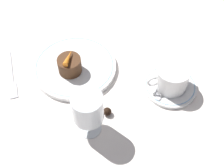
# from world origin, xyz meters

# --- Properties ---
(ground_plane) EXTENTS (3.00, 3.00, 0.00)m
(ground_plane) POSITION_xyz_m (0.00, 0.00, 0.00)
(ground_plane) COLOR white
(dinner_plate) EXTENTS (0.23, 0.23, 0.01)m
(dinner_plate) POSITION_xyz_m (-0.00, -0.04, 0.01)
(dinner_plate) COLOR white
(dinner_plate) RESTS_ON ground_plane
(saucer) EXTENTS (0.14, 0.14, 0.01)m
(saucer) POSITION_xyz_m (-0.23, 0.10, 0.01)
(saucer) COLOR white
(saucer) RESTS_ON ground_plane
(coffee_cup) EXTENTS (0.11, 0.09, 0.07)m
(coffee_cup) POSITION_xyz_m (-0.23, 0.10, 0.04)
(coffee_cup) COLOR white
(coffee_cup) RESTS_ON saucer
(spoon) EXTENTS (0.03, 0.11, 0.00)m
(spoon) POSITION_xyz_m (-0.19, 0.10, 0.01)
(spoon) COLOR silver
(spoon) RESTS_ON saucer
(wine_glass) EXTENTS (0.07, 0.07, 0.13)m
(wine_glass) POSITION_xyz_m (0.01, 0.16, 0.08)
(wine_glass) COLOR silver
(wine_glass) RESTS_ON ground_plane
(fork) EXTENTS (0.02, 0.17, 0.01)m
(fork) POSITION_xyz_m (0.17, -0.04, 0.00)
(fork) COLOR silver
(fork) RESTS_ON ground_plane
(dessert_cake) EXTENTS (0.06, 0.06, 0.04)m
(dessert_cake) POSITION_xyz_m (0.01, -0.02, 0.04)
(dessert_cake) COLOR #4C2D19
(dessert_cake) RESTS_ON dinner_plate
(carrot_garnish) EXTENTS (0.04, 0.05, 0.01)m
(carrot_garnish) POSITION_xyz_m (0.01, -0.02, 0.07)
(carrot_garnish) COLOR orange
(carrot_garnish) RESTS_ON dessert_cake
(chocolate_truffle) EXTENTS (0.02, 0.02, 0.02)m
(chocolate_truffle) POSITION_xyz_m (-0.05, 0.13, 0.01)
(chocolate_truffle) COLOR black
(chocolate_truffle) RESTS_ON ground_plane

